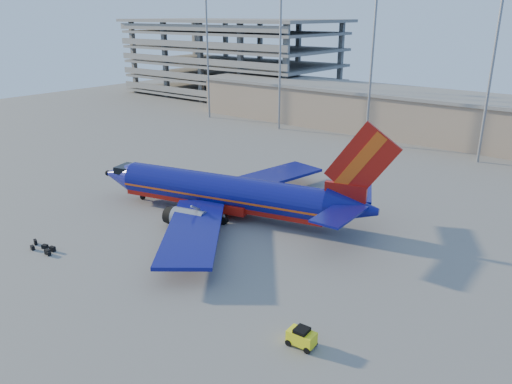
{
  "coord_description": "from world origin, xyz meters",
  "views": [
    {
      "loc": [
        35.15,
        -37.88,
        22.81
      ],
      "look_at": [
        2.6,
        3.32,
        4.0
      ],
      "focal_mm": 35.0,
      "sensor_mm": 36.0,
      "label": 1
    }
  ],
  "objects": [
    {
      "name": "ground",
      "position": [
        0.0,
        0.0,
        0.0
      ],
      "size": [
        220.0,
        220.0,
        0.0
      ],
      "primitive_type": "plane",
      "color": "slate",
      "rests_on": "ground"
    },
    {
      "name": "terminal_building",
      "position": [
        10.0,
        58.0,
        4.32
      ],
      "size": [
        122.0,
        16.0,
        8.5
      ],
      "color": "gray",
      "rests_on": "ground"
    },
    {
      "name": "parking_garage",
      "position": [
        -62.0,
        74.05,
        11.73
      ],
      "size": [
        62.0,
        32.0,
        21.4
      ],
      "color": "slate",
      "rests_on": "ground"
    },
    {
      "name": "light_mast_row",
      "position": [
        5.0,
        46.0,
        17.55
      ],
      "size": [
        101.6,
        1.6,
        28.65
      ],
      "color": "gray",
      "rests_on": "ground"
    },
    {
      "name": "aircraft_main",
      "position": [
        -1.77,
        3.74,
        2.73
      ],
      "size": [
        37.07,
        35.22,
        12.77
      ],
      "rotation": [
        0.0,
        0.0,
        0.24
      ],
      "color": "navy",
      "rests_on": "ground"
    },
    {
      "name": "baggage_tug",
      "position": [
        18.89,
        -11.97,
        0.77
      ],
      "size": [
        2.11,
        1.35,
        1.48
      ],
      "rotation": [
        0.0,
        0.0,
        0.05
      ],
      "color": "#FCF616",
      "rests_on": "ground"
    },
    {
      "name": "luggage_pile",
      "position": [
        -10.27,
        -15.25,
        0.24
      ],
      "size": [
        4.06,
        1.49,
        0.53
      ],
      "color": "black",
      "rests_on": "ground"
    }
  ]
}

